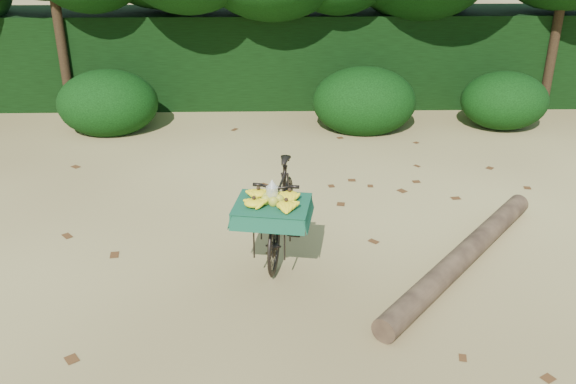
{
  "coord_description": "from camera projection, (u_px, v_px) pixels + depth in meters",
  "views": [
    {
      "loc": [
        -0.1,
        -6.12,
        3.47
      ],
      "look_at": [
        0.04,
        -0.27,
        0.82
      ],
      "focal_mm": 38.0,
      "sensor_mm": 36.0,
      "label": 1
    }
  ],
  "objects": [
    {
      "name": "fallen_log",
      "position": [
        463.0,
        256.0,
        6.59
      ],
      "size": [
        2.37,
        2.76,
        0.25
      ],
      "primitive_type": "cylinder",
      "rotation": [
        1.57,
        0.0,
        -0.7
      ],
      "color": "brown",
      "rests_on": "ground"
    },
    {
      "name": "tree_row",
      "position": [
        243.0,
        5.0,
        11.18
      ],
      "size": [
        14.5,
        2.0,
        4.0
      ],
      "primitive_type": null,
      "color": "black",
      "rests_on": "ground"
    },
    {
      "name": "ground",
      "position": [
        284.0,
        248.0,
        7.01
      ],
      "size": [
        80.0,
        80.0,
        0.0
      ],
      "primitive_type": "plane",
      "color": "#CEBA6E",
      "rests_on": "ground"
    },
    {
      "name": "hedge_backdrop",
      "position": [
        278.0,
        56.0,
        12.38
      ],
      "size": [
        26.0,
        1.8,
        1.8
      ],
      "primitive_type": "cube",
      "color": "black",
      "rests_on": "ground"
    },
    {
      "name": "leaf_litter",
      "position": [
        283.0,
        221.0,
        7.6
      ],
      "size": [
        7.0,
        7.3,
        0.01
      ],
      "primitive_type": null,
      "color": "#4D2C14",
      "rests_on": "ground"
    },
    {
      "name": "vendor_bicycle",
      "position": [
        281.0,
        209.0,
        6.74
      ],
      "size": [
        0.9,
        1.84,
        1.04
      ],
      "rotation": [
        0.0,
        0.0,
        -0.17
      ],
      "color": "black",
      "rests_on": "ground"
    },
    {
      "name": "bush_clumps",
      "position": [
        308.0,
        105.0,
        10.75
      ],
      "size": [
        8.8,
        1.7,
        0.9
      ],
      "primitive_type": null,
      "color": "black",
      "rests_on": "ground"
    }
  ]
}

